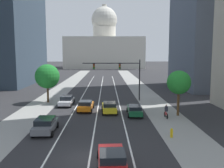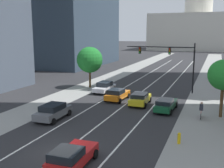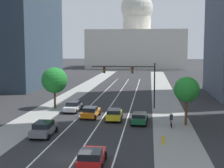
{
  "view_description": "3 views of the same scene",
  "coord_description": "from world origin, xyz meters",
  "px_view_note": "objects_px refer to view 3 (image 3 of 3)",
  "views": [
    {
      "loc": [
        1.33,
        -18.1,
        8.02
      ],
      "look_at": [
        2.16,
        21.15,
        3.2
      ],
      "focal_mm": 39.65,
      "sensor_mm": 36.0,
      "label": 1
    },
    {
      "loc": [
        9.91,
        -15.93,
        8.52
      ],
      "look_at": [
        -2.08,
        15.46,
        2.19
      ],
      "focal_mm": 44.26,
      "sensor_mm": 36.0,
      "label": 2
    },
    {
      "loc": [
        6.15,
        -26.25,
        9.4
      ],
      "look_at": [
        0.18,
        25.34,
        3.53
      ],
      "focal_mm": 52.32,
      "sensor_mm": 36.0,
      "label": 3
    }
  ],
  "objects_px": {
    "car_green": "(139,118)",
    "street_tree_near_right": "(187,90)",
    "car_gray": "(44,128)",
    "cyclist": "(171,120)",
    "street_tree_mid_left": "(54,80)",
    "fire_hydrant": "(163,140)",
    "capitol_building": "(137,43)",
    "traffic_signal_mast": "(134,76)",
    "car_orange": "(91,112)",
    "car_red": "(92,157)",
    "car_white": "(73,106)",
    "car_yellow": "(114,114)"
  },
  "relations": [
    {
      "from": "car_green",
      "to": "street_tree_near_right",
      "type": "relative_size",
      "value": 0.81
    },
    {
      "from": "car_gray",
      "to": "cyclist",
      "type": "relative_size",
      "value": 2.62
    },
    {
      "from": "street_tree_mid_left",
      "to": "street_tree_near_right",
      "type": "relative_size",
      "value": 1.07
    },
    {
      "from": "cyclist",
      "to": "street_tree_near_right",
      "type": "height_order",
      "value": "street_tree_near_right"
    },
    {
      "from": "fire_hydrant",
      "to": "car_green",
      "type": "bearing_deg",
      "value": 106.54
    },
    {
      "from": "fire_hydrant",
      "to": "capitol_building",
      "type": "bearing_deg",
      "value": 93.57
    },
    {
      "from": "cyclist",
      "to": "street_tree_near_right",
      "type": "distance_m",
      "value": 4.13
    },
    {
      "from": "car_gray",
      "to": "traffic_signal_mast",
      "type": "distance_m",
      "value": 19.72
    },
    {
      "from": "traffic_signal_mast",
      "to": "capitol_building",
      "type": "bearing_deg",
      "value": 92.14
    },
    {
      "from": "car_gray",
      "to": "car_orange",
      "type": "relative_size",
      "value": 0.99
    },
    {
      "from": "car_red",
      "to": "cyclist",
      "type": "height_order",
      "value": "cyclist"
    },
    {
      "from": "car_white",
      "to": "capitol_building",
      "type": "bearing_deg",
      "value": -1.49
    },
    {
      "from": "capitol_building",
      "to": "car_gray",
      "type": "bearing_deg",
      "value": -92.39
    },
    {
      "from": "fire_hydrant",
      "to": "cyclist",
      "type": "height_order",
      "value": "cyclist"
    },
    {
      "from": "capitol_building",
      "to": "street_tree_mid_left",
      "type": "height_order",
      "value": "capitol_building"
    },
    {
      "from": "car_yellow",
      "to": "traffic_signal_mast",
      "type": "distance_m",
      "value": 9.96
    },
    {
      "from": "cyclist",
      "to": "street_tree_near_right",
      "type": "relative_size",
      "value": 0.29
    },
    {
      "from": "capitol_building",
      "to": "car_orange",
      "type": "distance_m",
      "value": 110.18
    },
    {
      "from": "car_red",
      "to": "car_orange",
      "type": "relative_size",
      "value": 0.94
    },
    {
      "from": "car_orange",
      "to": "car_white",
      "type": "bearing_deg",
      "value": 43.02
    },
    {
      "from": "car_gray",
      "to": "fire_hydrant",
      "type": "distance_m",
      "value": 12.66
    },
    {
      "from": "traffic_signal_mast",
      "to": "street_tree_near_right",
      "type": "bearing_deg",
      "value": -57.08
    },
    {
      "from": "car_gray",
      "to": "car_green",
      "type": "relative_size",
      "value": 0.95
    },
    {
      "from": "car_red",
      "to": "capitol_building",
      "type": "bearing_deg",
      "value": -1.19
    },
    {
      "from": "car_green",
      "to": "street_tree_mid_left",
      "type": "relative_size",
      "value": 0.75
    },
    {
      "from": "car_red",
      "to": "traffic_signal_mast",
      "type": "bearing_deg",
      "value": -6.79
    },
    {
      "from": "car_yellow",
      "to": "traffic_signal_mast",
      "type": "xyz_separation_m",
      "value": [
        2.15,
        8.72,
        4.3
      ]
    },
    {
      "from": "car_green",
      "to": "car_red",
      "type": "distance_m",
      "value": 15.44
    },
    {
      "from": "car_green",
      "to": "car_red",
      "type": "xyz_separation_m",
      "value": [
        -3.3,
        -15.08,
        0.02
      ]
    },
    {
      "from": "car_red",
      "to": "street_tree_near_right",
      "type": "relative_size",
      "value": 0.73
    },
    {
      "from": "car_yellow",
      "to": "street_tree_near_right",
      "type": "xyz_separation_m",
      "value": [
        8.94,
        -1.77,
        3.56
      ]
    },
    {
      "from": "traffic_signal_mast",
      "to": "car_gray",
      "type": "bearing_deg",
      "value": -117.12
    },
    {
      "from": "car_orange",
      "to": "street_tree_mid_left",
      "type": "bearing_deg",
      "value": 49.45
    },
    {
      "from": "car_green",
      "to": "street_tree_near_right",
      "type": "bearing_deg",
      "value": -90.83
    },
    {
      "from": "car_white",
      "to": "traffic_signal_mast",
      "type": "xyz_separation_m",
      "value": [
        8.78,
        3.74,
        4.3
      ]
    },
    {
      "from": "street_tree_mid_left",
      "to": "car_white",
      "type": "bearing_deg",
      "value": -35.03
    },
    {
      "from": "car_gray",
      "to": "car_white",
      "type": "xyz_separation_m",
      "value": [
        0.0,
        13.4,
        -0.03
      ]
    },
    {
      "from": "car_white",
      "to": "car_yellow",
      "type": "bearing_deg",
      "value": -125.75
    },
    {
      "from": "traffic_signal_mast",
      "to": "fire_hydrant",
      "type": "height_order",
      "value": "traffic_signal_mast"
    },
    {
      "from": "car_green",
      "to": "cyclist",
      "type": "xyz_separation_m",
      "value": [
        3.79,
        -1.51,
        0.12
      ]
    },
    {
      "from": "traffic_signal_mast",
      "to": "car_red",
      "type": "bearing_deg",
      "value": -94.85
    },
    {
      "from": "car_green",
      "to": "car_yellow",
      "type": "height_order",
      "value": "car_yellow"
    },
    {
      "from": "car_green",
      "to": "traffic_signal_mast",
      "type": "relative_size",
      "value": 0.49
    },
    {
      "from": "traffic_signal_mast",
      "to": "fire_hydrant",
      "type": "relative_size",
      "value": 10.78
    },
    {
      "from": "car_white",
      "to": "traffic_signal_mast",
      "type": "distance_m",
      "value": 10.46
    },
    {
      "from": "car_white",
      "to": "car_yellow",
      "type": "height_order",
      "value": "car_white"
    },
    {
      "from": "car_gray",
      "to": "street_tree_near_right",
      "type": "distance_m",
      "value": 17.29
    },
    {
      "from": "capitol_building",
      "to": "car_red",
      "type": "bearing_deg",
      "value": -89.25
    },
    {
      "from": "car_white",
      "to": "car_green",
      "type": "bearing_deg",
      "value": -121.93
    },
    {
      "from": "car_green",
      "to": "car_white",
      "type": "bearing_deg",
      "value": 58.78
    }
  ]
}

